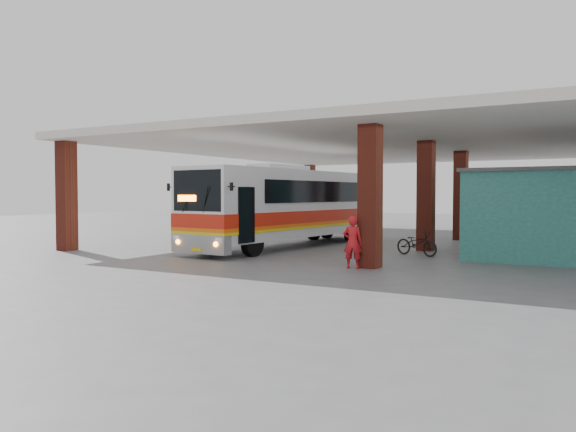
{
  "coord_description": "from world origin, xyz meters",
  "views": [
    {
      "loc": [
        9.3,
        -19.04,
        2.25
      ],
      "look_at": [
        -1.6,
        0.0,
        1.39
      ],
      "focal_mm": 35.0,
      "sensor_mm": 36.0,
      "label": 1
    }
  ],
  "objects_px": {
    "coach_bus": "(292,207)",
    "red_chair": "(492,233)",
    "motorcycle": "(417,243)",
    "pedestrian": "(353,242)"
  },
  "relations": [
    {
      "from": "coach_bus",
      "to": "red_chair",
      "type": "bearing_deg",
      "value": 47.68
    },
    {
      "from": "motorcycle",
      "to": "red_chair",
      "type": "xyz_separation_m",
      "value": [
        1.33,
        7.53,
        -0.06
      ]
    },
    {
      "from": "coach_bus",
      "to": "red_chair",
      "type": "relative_size",
      "value": 13.8
    },
    {
      "from": "motorcycle",
      "to": "pedestrian",
      "type": "distance_m",
      "value": 4.46
    },
    {
      "from": "coach_bus",
      "to": "motorcycle",
      "type": "height_order",
      "value": "coach_bus"
    },
    {
      "from": "motorcycle",
      "to": "pedestrian",
      "type": "relative_size",
      "value": 1.1
    },
    {
      "from": "red_chair",
      "to": "pedestrian",
      "type": "bearing_deg",
      "value": -99.73
    },
    {
      "from": "pedestrian",
      "to": "red_chair",
      "type": "xyz_separation_m",
      "value": [
        1.97,
        11.94,
        -0.39
      ]
    },
    {
      "from": "motorcycle",
      "to": "red_chair",
      "type": "distance_m",
      "value": 7.65
    },
    {
      "from": "pedestrian",
      "to": "red_chair",
      "type": "relative_size",
      "value": 1.82
    }
  ]
}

